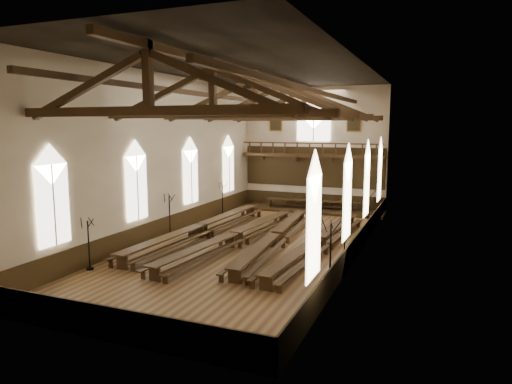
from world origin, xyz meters
TOP-DOWN VIEW (x-y plane):
  - ground at (0.00, 0.00)m, footprint 26.00×26.00m
  - room_walls at (0.00, 0.00)m, footprint 26.00×26.00m
  - wainscot_band at (0.00, 0.00)m, footprint 12.00×26.00m
  - side_windows at (-0.00, -0.00)m, footprint 11.85×19.80m
  - end_window at (0.00, 12.90)m, footprint 2.80×0.12m
  - minstrels_gallery at (0.00, 12.66)m, footprint 11.80×1.24m
  - portraits at (0.00, 12.90)m, footprint 7.75×0.09m
  - roof_trusses at (0.00, -0.00)m, footprint 11.70×25.70m
  - refectory_row_a at (-3.75, 0.41)m, footprint 2.04×15.16m
  - refectory_row_b at (-0.98, -0.64)m, footprint 2.27×14.70m
  - refectory_row_c at (1.15, 0.35)m, footprint 2.06×14.44m
  - refectory_row_d at (3.81, 0.03)m, footprint 2.00×14.50m
  - dais at (0.44, 11.40)m, footprint 11.40×2.87m
  - high_table at (0.44, 11.40)m, footprint 7.63×1.56m
  - high_chairs at (0.44, 12.14)m, footprint 4.93×0.44m
  - candelabrum_left_near at (-5.55, -7.35)m, footprint 0.77×0.73m
  - candelabrum_left_mid at (-5.55, -0.29)m, footprint 0.79×0.82m
  - candelabrum_left_far at (-5.55, 7.10)m, footprint 0.71×0.79m
  - candelabrum_right_near at (5.55, -4.69)m, footprint 0.85×0.79m
  - candelabrum_right_mid at (5.55, -1.46)m, footprint 0.65×0.73m
  - candelabrum_right_far at (5.55, 6.49)m, footprint 0.74×0.82m

SIDE VIEW (x-z plane):
  - ground at x=0.00m, z-range 0.00..0.00m
  - dais at x=0.44m, z-range 0.00..0.19m
  - refectory_row_c at x=1.15m, z-range 0.17..0.91m
  - refectory_row_d at x=3.81m, z-range 0.17..0.92m
  - refectory_row_b at x=-0.98m, z-range 0.18..0.95m
  - wainscot_band at x=0.00m, z-range 0.00..1.20m
  - refectory_row_a at x=-3.75m, z-range 0.19..1.01m
  - high_chairs at x=0.44m, z-range 0.23..1.20m
  - candelabrum_right_mid at x=5.55m, z-range -0.46..1.90m
  - candelabrum_left_near at x=-5.55m, z-range -0.50..2.05m
  - candelabrum_left_far at x=-5.55m, z-range -0.50..2.06m
  - high_table at x=0.44m, z-range 0.44..1.15m
  - candelabrum_right_far at x=5.55m, z-range -0.53..2.16m
  - candelabrum_left_mid at x=-5.55m, z-range -0.53..2.19m
  - candelabrum_right_near at x=5.55m, z-range -0.55..2.26m
  - side_windows at x=0.00m, z-range 1.49..5.99m
  - minstrels_gallery at x=0.00m, z-range 2.06..5.76m
  - room_walls at x=0.00m, z-range -6.54..19.46m
  - portraits at x=0.00m, z-range 6.38..7.82m
  - end_window at x=0.00m, z-range 5.32..9.12m
  - roof_trusses at x=0.00m, z-range 6.82..9.62m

